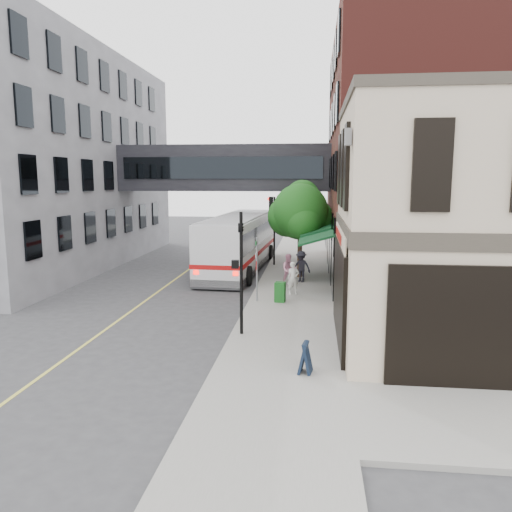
% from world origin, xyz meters
% --- Properties ---
extents(ground, '(120.00, 120.00, 0.00)m').
position_xyz_m(ground, '(0.00, 0.00, 0.00)').
color(ground, '#38383A').
rests_on(ground, ground).
extents(sidewalk_main, '(4.00, 60.00, 0.15)m').
position_xyz_m(sidewalk_main, '(2.00, 14.00, 0.07)').
color(sidewalk_main, gray).
rests_on(sidewalk_main, ground).
extents(corner_building, '(10.19, 8.12, 8.45)m').
position_xyz_m(corner_building, '(8.97, 2.00, 4.21)').
color(corner_building, beige).
rests_on(corner_building, ground).
extents(brick_building, '(13.76, 18.00, 14.00)m').
position_xyz_m(brick_building, '(9.98, 15.00, 6.99)').
color(brick_building, '#56201B').
rests_on(brick_building, ground).
extents(opposite_building, '(14.00, 24.00, 14.00)m').
position_xyz_m(opposite_building, '(-17.00, 16.00, 7.00)').
color(opposite_building, slate).
rests_on(opposite_building, ground).
extents(skyway_bridge, '(14.00, 3.18, 3.00)m').
position_xyz_m(skyway_bridge, '(-3.00, 18.00, 6.50)').
color(skyway_bridge, black).
rests_on(skyway_bridge, ground).
extents(traffic_signal_near, '(0.44, 0.22, 4.60)m').
position_xyz_m(traffic_signal_near, '(0.37, 2.00, 2.98)').
color(traffic_signal_near, black).
rests_on(traffic_signal_near, sidewalk_main).
extents(traffic_signal_far, '(0.53, 0.28, 4.50)m').
position_xyz_m(traffic_signal_far, '(0.26, 17.00, 3.34)').
color(traffic_signal_far, black).
rests_on(traffic_signal_far, sidewalk_main).
extents(street_sign_pole, '(0.08, 0.75, 3.00)m').
position_xyz_m(street_sign_pole, '(0.39, 7.00, 1.93)').
color(street_sign_pole, gray).
rests_on(street_sign_pole, sidewalk_main).
extents(street_tree, '(3.80, 3.20, 5.60)m').
position_xyz_m(street_tree, '(2.19, 13.22, 3.91)').
color(street_tree, '#382619').
rests_on(street_tree, sidewalk_main).
extents(lane_marking, '(0.12, 40.00, 0.01)m').
position_xyz_m(lane_marking, '(-5.00, 10.00, 0.01)').
color(lane_marking, '#D8CC4C').
rests_on(lane_marking, ground).
extents(bus, '(3.57, 12.85, 3.43)m').
position_xyz_m(bus, '(-1.71, 15.65, 1.92)').
color(bus, silver).
rests_on(bus, ground).
extents(pedestrian_a, '(0.67, 0.53, 1.62)m').
position_xyz_m(pedestrian_a, '(2.02, 8.59, 0.96)').
color(pedestrian_a, white).
rests_on(pedestrian_a, sidewalk_main).
extents(pedestrian_b, '(0.88, 0.71, 1.69)m').
position_xyz_m(pedestrian_b, '(1.71, 10.67, 1.00)').
color(pedestrian_b, pink).
rests_on(pedestrian_b, sidewalk_main).
extents(pedestrian_c, '(1.28, 1.03, 1.73)m').
position_xyz_m(pedestrian_c, '(2.33, 11.68, 1.01)').
color(pedestrian_c, black).
rests_on(pedestrian_c, sidewalk_main).
extents(newspaper_box, '(0.52, 0.48, 0.93)m').
position_xyz_m(newspaper_box, '(1.48, 6.96, 0.62)').
color(newspaper_box, '#145819').
rests_on(newspaper_box, sidewalk_main).
extents(sandwich_board, '(0.41, 0.57, 0.93)m').
position_xyz_m(sandwich_board, '(2.81, -1.50, 0.62)').
color(sandwich_board, black).
rests_on(sandwich_board, sidewalk_main).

